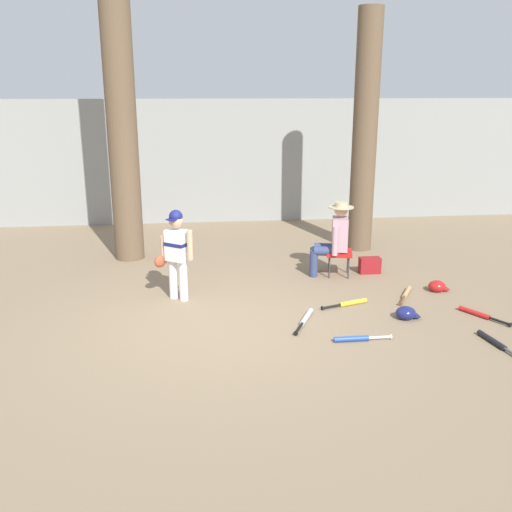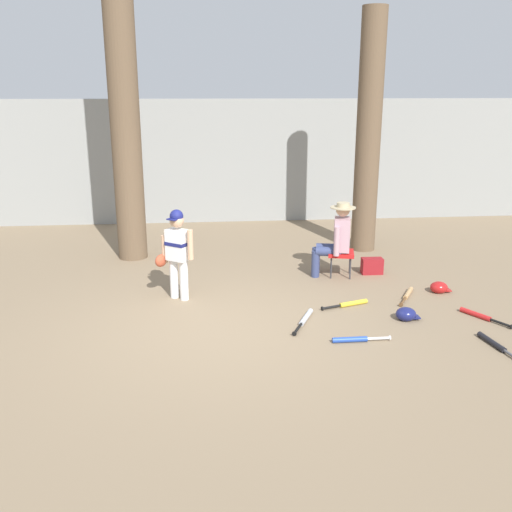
% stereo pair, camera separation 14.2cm
% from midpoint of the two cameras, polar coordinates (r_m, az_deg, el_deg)
% --- Properties ---
extents(ground_plane, '(60.00, 60.00, 0.00)m').
position_cam_midpoint_polar(ground_plane, '(7.25, -3.21, -7.32)').
color(ground_plane, '#7F6B51').
extents(concrete_back_wall, '(18.00, 0.36, 2.69)m').
position_cam_midpoint_polar(concrete_back_wall, '(12.97, -4.47, 9.39)').
color(concrete_back_wall, gray).
rests_on(concrete_back_wall, ground).
extents(tree_near_player, '(0.77, 0.77, 6.27)m').
position_cam_midpoint_polar(tree_near_player, '(10.07, -12.64, 15.02)').
color(tree_near_player, brown).
rests_on(tree_near_player, ground).
extents(tree_behind_spectator, '(0.66, 0.66, 4.38)m').
position_cam_midpoint_polar(tree_behind_spectator, '(10.64, 11.44, 10.41)').
color(tree_behind_spectator, brown).
rests_on(tree_behind_spectator, ground).
extents(young_ballplayer, '(0.59, 0.40, 1.31)m').
position_cam_midpoint_polar(young_ballplayer, '(8.11, -7.42, 0.72)').
color(young_ballplayer, white).
rests_on(young_ballplayer, ground).
extents(folding_stool, '(0.48, 0.48, 0.41)m').
position_cam_midpoint_polar(folding_stool, '(9.25, 8.90, 0.18)').
color(folding_stool, red).
rests_on(folding_stool, ground).
extents(seated_spectator, '(0.68, 0.54, 1.20)m').
position_cam_midpoint_polar(seated_spectator, '(9.17, 8.36, 1.86)').
color(seated_spectator, navy).
rests_on(seated_spectator, ground).
extents(handbag_beside_stool, '(0.34, 0.19, 0.26)m').
position_cam_midpoint_polar(handbag_beside_stool, '(9.52, 11.90, -0.98)').
color(handbag_beside_stool, maroon).
rests_on(handbag_beside_stool, ground).
extents(bat_blue_youth, '(0.71, 0.07, 0.07)m').
position_cam_midpoint_polar(bat_blue_youth, '(7.01, 10.36, -8.17)').
color(bat_blue_youth, '#2347AD').
rests_on(bat_blue_youth, ground).
extents(bat_red_barrel, '(0.43, 0.68, 0.07)m').
position_cam_midpoint_polar(bat_red_barrel, '(8.16, 21.82, -5.53)').
color(bat_red_barrel, red).
rests_on(bat_red_barrel, ground).
extents(bat_aluminum_silver, '(0.40, 0.76, 0.07)m').
position_cam_midpoint_polar(bat_aluminum_silver, '(7.51, 5.43, -6.25)').
color(bat_aluminum_silver, '#B7BCC6').
rests_on(bat_aluminum_silver, ground).
extents(bat_black_composite, '(0.18, 0.81, 0.07)m').
position_cam_midpoint_polar(bat_black_composite, '(7.35, 23.22, -8.08)').
color(bat_black_composite, black).
rests_on(bat_black_composite, ground).
extents(bat_wood_tan, '(0.43, 0.66, 0.07)m').
position_cam_midpoint_polar(bat_wood_tan, '(8.63, 15.30, -3.72)').
color(bat_wood_tan, tan).
rests_on(bat_wood_tan, ground).
extents(bat_yellow_trainer, '(0.71, 0.29, 0.07)m').
position_cam_midpoint_polar(bat_yellow_trainer, '(8.09, 9.83, -4.71)').
color(bat_yellow_trainer, yellow).
rests_on(bat_yellow_trainer, ground).
extents(batting_helmet_red, '(0.31, 0.24, 0.18)m').
position_cam_midpoint_polar(batting_helmet_red, '(8.93, 18.20, -3.00)').
color(batting_helmet_red, '#A81919').
rests_on(batting_helmet_red, ground).
extents(batting_helmet_navy, '(0.31, 0.24, 0.18)m').
position_cam_midpoint_polar(batting_helmet_navy, '(7.77, 15.23, -5.62)').
color(batting_helmet_navy, navy).
rests_on(batting_helmet_navy, ground).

